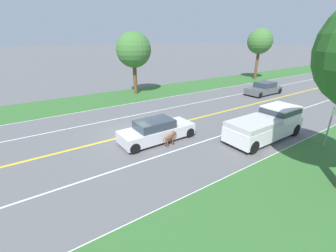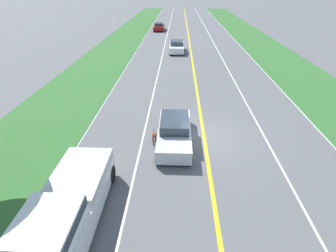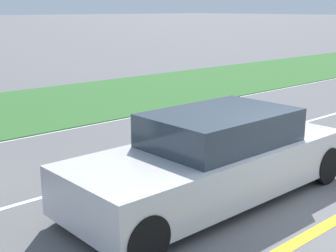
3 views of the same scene
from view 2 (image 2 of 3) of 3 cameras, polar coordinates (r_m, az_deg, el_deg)
The scene contains 12 objects.
ground_plane at distance 15.28m, azimuth 7.80°, elevation -2.27°, with size 400.00×400.00×0.00m, color #5B5B5E.
centre_divider_line at distance 15.28m, azimuth 7.81°, elevation -2.26°, with size 0.18×160.00×0.01m, color yellow.
lane_edge_line_right at distance 16.14m, azimuth -17.76°, elevation -1.66°, with size 0.14×160.00×0.01m, color white.
lane_edge_line_left at distance 17.44m, azimuth 31.36°, elevation -2.43°, with size 0.14×160.00×0.01m, color white.
lane_dash_same_dir at distance 15.32m, azimuth -5.34°, elevation -2.00°, with size 0.10×160.00×0.01m, color white.
lane_dash_oncoming at distance 16.02m, azimuth 20.37°, elevation -2.40°, with size 0.10×160.00×0.01m, color white.
grass_verge_right at distance 17.38m, azimuth -27.11°, elevation -1.32°, with size 6.00×160.00×0.03m, color #33662D.
ego_car at distance 14.37m, azimuth 1.43°, elevation -1.16°, with size 1.81×4.75×1.37m.
dog at distance 14.23m, azimuth -2.94°, elevation -2.09°, with size 0.36×1.14×0.83m.
pickup_truck at distance 10.19m, azimuth -21.00°, elevation -16.14°, with size 2.01×5.53×1.91m.
car_trailing_near at distance 34.33m, azimuth 1.92°, elevation 16.88°, with size 1.81×4.22×1.36m.
car_trailing_mid at distance 50.45m, azimuth -1.98°, elevation 20.77°, with size 1.80×4.25×1.30m.
Camera 2 is at (1.56, 13.00, 7.88)m, focal length 28.00 mm.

